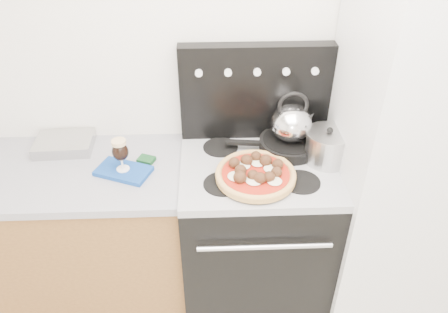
{
  "coord_description": "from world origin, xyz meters",
  "views": [
    {
      "loc": [
        -0.16,
        -0.53,
        2.18
      ],
      "look_at": [
        -0.09,
        1.05,
        1.06
      ],
      "focal_mm": 35.0,
      "sensor_mm": 36.0,
      "label": 1
    }
  ],
  "objects_px": {
    "stove_body": "(255,234)",
    "pizza_pan": "(255,179)",
    "skillet": "(289,144)",
    "fridge": "(403,159)",
    "pizza": "(256,173)",
    "tea_kettle": "(292,121)",
    "stock_pot": "(327,148)",
    "base_cabinet": "(53,238)",
    "oven_mitt": "(124,171)",
    "beer_glass": "(121,155)"
  },
  "relations": [
    {
      "from": "fridge",
      "to": "skillet",
      "type": "xyz_separation_m",
      "value": [
        -0.53,
        0.15,
        -0.0
      ]
    },
    {
      "from": "beer_glass",
      "to": "tea_kettle",
      "type": "height_order",
      "value": "tea_kettle"
    },
    {
      "from": "fridge",
      "to": "pizza",
      "type": "height_order",
      "value": "fridge"
    },
    {
      "from": "stove_body",
      "to": "tea_kettle",
      "type": "height_order",
      "value": "tea_kettle"
    },
    {
      "from": "oven_mitt",
      "to": "skillet",
      "type": "distance_m",
      "value": 0.83
    },
    {
      "from": "stove_body",
      "to": "stock_pot",
      "type": "bearing_deg",
      "value": 3.15
    },
    {
      "from": "base_cabinet",
      "to": "fridge",
      "type": "relative_size",
      "value": 0.76
    },
    {
      "from": "oven_mitt",
      "to": "pizza",
      "type": "xyz_separation_m",
      "value": [
        0.63,
        -0.1,
        0.05
      ]
    },
    {
      "from": "tea_kettle",
      "to": "stock_pot",
      "type": "bearing_deg",
      "value": -32.45
    },
    {
      "from": "oven_mitt",
      "to": "stove_body",
      "type": "bearing_deg",
      "value": 1.62
    },
    {
      "from": "fridge",
      "to": "stock_pot",
      "type": "height_order",
      "value": "fridge"
    },
    {
      "from": "skillet",
      "to": "stock_pot",
      "type": "height_order",
      "value": "stock_pot"
    },
    {
      "from": "pizza",
      "to": "tea_kettle",
      "type": "distance_m",
      "value": 0.34
    },
    {
      "from": "stock_pot",
      "to": "fridge",
      "type": "bearing_deg",
      "value": -6.68
    },
    {
      "from": "stove_body",
      "to": "pizza_pan",
      "type": "relative_size",
      "value": 2.53
    },
    {
      "from": "beer_glass",
      "to": "tea_kettle",
      "type": "distance_m",
      "value": 0.84
    },
    {
      "from": "pizza",
      "to": "skillet",
      "type": "xyz_separation_m",
      "value": [
        0.2,
        0.25,
        -0.01
      ]
    },
    {
      "from": "skillet",
      "to": "pizza",
      "type": "bearing_deg",
      "value": -128.29
    },
    {
      "from": "beer_glass",
      "to": "base_cabinet",
      "type": "bearing_deg",
      "value": 174.51
    },
    {
      "from": "base_cabinet",
      "to": "pizza",
      "type": "xyz_separation_m",
      "value": [
        1.08,
        -0.15,
        0.53
      ]
    },
    {
      "from": "oven_mitt",
      "to": "pizza_pan",
      "type": "height_order",
      "value": "pizza_pan"
    },
    {
      "from": "beer_glass",
      "to": "pizza",
      "type": "distance_m",
      "value": 0.64
    },
    {
      "from": "pizza",
      "to": "base_cabinet",
      "type": "bearing_deg",
      "value": 172.31
    },
    {
      "from": "fridge",
      "to": "stock_pot",
      "type": "xyz_separation_m",
      "value": [
        -0.37,
        0.04,
        0.05
      ]
    },
    {
      "from": "oven_mitt",
      "to": "beer_glass",
      "type": "bearing_deg",
      "value": 0.0
    },
    {
      "from": "tea_kettle",
      "to": "stock_pot",
      "type": "relative_size",
      "value": 1.08
    },
    {
      "from": "fridge",
      "to": "pizza_pan",
      "type": "height_order",
      "value": "fridge"
    },
    {
      "from": "pizza_pan",
      "to": "skillet",
      "type": "bearing_deg",
      "value": 51.71
    },
    {
      "from": "beer_glass",
      "to": "skillet",
      "type": "distance_m",
      "value": 0.84
    },
    {
      "from": "pizza_pan",
      "to": "stock_pot",
      "type": "xyz_separation_m",
      "value": [
        0.36,
        0.14,
        0.07
      ]
    },
    {
      "from": "stove_body",
      "to": "pizza_pan",
      "type": "height_order",
      "value": "pizza_pan"
    },
    {
      "from": "stove_body",
      "to": "pizza",
      "type": "bearing_deg",
      "value": -102.84
    },
    {
      "from": "tea_kettle",
      "to": "stove_body",
      "type": "bearing_deg",
      "value": -141.41
    },
    {
      "from": "base_cabinet",
      "to": "stock_pot",
      "type": "height_order",
      "value": "stock_pot"
    },
    {
      "from": "pizza_pan",
      "to": "skillet",
      "type": "distance_m",
      "value": 0.32
    },
    {
      "from": "base_cabinet",
      "to": "stock_pot",
      "type": "bearing_deg",
      "value": -0.27
    },
    {
      "from": "stove_body",
      "to": "pizza",
      "type": "relative_size",
      "value": 2.37
    },
    {
      "from": "fridge",
      "to": "beer_glass",
      "type": "bearing_deg",
      "value": 179.72
    },
    {
      "from": "skillet",
      "to": "tea_kettle",
      "type": "xyz_separation_m",
      "value": [
        0.0,
        0.0,
        0.14
      ]
    },
    {
      "from": "stock_pot",
      "to": "skillet",
      "type": "bearing_deg",
      "value": 146.1
    },
    {
      "from": "stove_body",
      "to": "pizza_pan",
      "type": "xyz_separation_m",
      "value": [
        -0.03,
        -0.12,
        0.49
      ]
    },
    {
      "from": "stove_body",
      "to": "skillet",
      "type": "relative_size",
      "value": 2.9
    },
    {
      "from": "stove_body",
      "to": "fridge",
      "type": "bearing_deg",
      "value": -2.05
    },
    {
      "from": "pizza",
      "to": "skillet",
      "type": "relative_size",
      "value": 1.22
    },
    {
      "from": "pizza_pan",
      "to": "base_cabinet",
      "type": "bearing_deg",
      "value": 172.31
    },
    {
      "from": "skillet",
      "to": "base_cabinet",
      "type": "bearing_deg",
      "value": -175.39
    },
    {
      "from": "base_cabinet",
      "to": "stove_body",
      "type": "bearing_deg",
      "value": -1.3
    },
    {
      "from": "base_cabinet",
      "to": "pizza",
      "type": "bearing_deg",
      "value": -7.69
    },
    {
      "from": "base_cabinet",
      "to": "tea_kettle",
      "type": "relative_size",
      "value": 6.47
    },
    {
      "from": "base_cabinet",
      "to": "oven_mitt",
      "type": "xyz_separation_m",
      "value": [
        0.45,
        -0.04,
        0.48
      ]
    }
  ]
}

